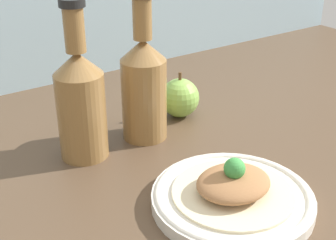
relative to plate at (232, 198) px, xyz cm
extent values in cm
cube|color=brown|center=(-2.70, 4.34, -3.17)|extent=(180.00, 110.00, 4.00)
cylinder|color=silver|center=(0.00, 0.00, -0.26)|extent=(22.22, 22.22, 1.82)
torus|color=silver|center=(0.00, 0.00, 0.38)|extent=(21.72, 21.72, 1.28)
cylinder|color=beige|center=(0.00, 0.00, 0.86)|extent=(16.64, 16.64, 0.40)
ellipsoid|color=#9E6B42|center=(0.00, 0.00, 2.46)|extent=(10.56, 8.98, 2.82)
sphere|color=green|center=(0.00, 0.00, 4.74)|extent=(2.90, 2.90, 2.90)
cylinder|color=olive|center=(-10.72, 23.89, 5.85)|extent=(7.70, 7.70, 14.04)
cone|color=olive|center=(-10.72, 23.89, 14.61)|extent=(7.70, 7.70, 3.46)
cylinder|color=olive|center=(-10.72, 23.89, 19.66)|extent=(3.08, 3.08, 6.65)
cylinder|color=black|center=(-10.72, 23.89, 23.59)|extent=(3.85, 3.85, 1.20)
cylinder|color=olive|center=(0.77, 23.89, 5.85)|extent=(7.70, 7.70, 14.04)
cone|color=olive|center=(0.77, 23.89, 14.61)|extent=(7.70, 7.70, 3.46)
cylinder|color=olive|center=(0.77, 23.89, 19.66)|extent=(3.08, 3.08, 6.65)
sphere|color=#84B74C|center=(10.66, 27.23, 2.52)|extent=(7.38, 7.38, 7.38)
cylinder|color=brown|center=(10.66, 27.23, 6.80)|extent=(0.59, 0.59, 1.66)
camera|label=1|loc=(-36.88, -38.39, 37.75)|focal=50.00mm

